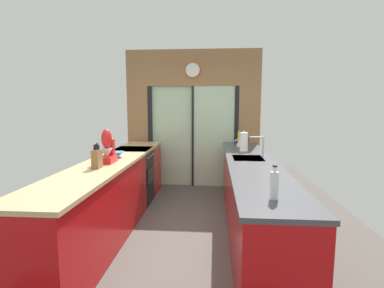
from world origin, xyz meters
The scene contains 13 objects.
ground_plane centered at (0.00, 0.60, -0.01)m, with size 5.04×7.60×0.02m, color #4C4742.
back_wall_unit centered at (0.00, 2.40, 1.52)m, with size 2.64×0.12×2.70m.
left_counter_run centered at (-0.91, 0.13, 0.47)m, with size 0.62×3.80×0.92m.
right_counter_run centered at (0.91, 0.30, 0.46)m, with size 0.62×3.80×0.92m.
sink_faucet centered at (1.06, 0.55, 1.11)m, with size 0.19×0.02×0.29m.
oven_range centered at (-0.91, 1.25, 0.46)m, with size 0.60×0.60×0.92m.
mixing_bowl centered at (-0.89, 0.43, 0.96)m, with size 0.21×0.21×0.08m.
knife_block centered at (-0.89, -0.24, 1.03)m, with size 0.08×0.14×0.29m.
stand_mixer centered at (-0.89, 0.08, 1.08)m, with size 0.17×0.27×0.42m.
kettle centered at (0.89, 1.67, 1.02)m, with size 0.25×0.16×0.22m.
soap_bottle_near centered at (0.89, -1.21, 1.03)m, with size 0.06×0.06×0.26m.
soap_bottle_far centered at (0.89, 2.01, 1.04)m, with size 0.06×0.06×0.27m.
paper_towel_roll centered at (0.89, 1.13, 1.06)m, with size 0.14×0.14×0.32m.
Camera 1 is at (0.44, -3.39, 1.63)m, focal length 27.23 mm.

